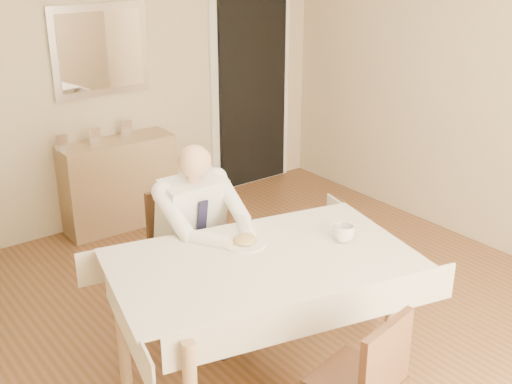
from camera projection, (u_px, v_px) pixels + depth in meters
room at (293, 153)px, 3.63m from camera, size 5.00×5.02×2.60m
doorway at (252, 89)px, 6.43m from camera, size 0.96×0.07×2.10m
mirror at (101, 50)px, 5.35m from camera, size 0.86×0.04×0.76m
dining_table at (262, 271)px, 3.66m from camera, size 1.94×1.40×0.75m
chair_far at (183, 244)px, 4.37m from camera, size 0.42×0.42×0.87m
chair_near at (367, 379)px, 3.10m from camera, size 0.45×0.46×0.83m
seated_man at (205, 232)px, 4.09m from camera, size 0.48×0.72×1.24m
plate at (245, 243)px, 3.78m from camera, size 0.26×0.26×0.02m
food at (245, 240)px, 3.78m from camera, size 0.14×0.14×0.06m
knife at (256, 242)px, 3.76m from camera, size 0.01×0.13×0.01m
fork at (245, 246)px, 3.71m from camera, size 0.01×0.13×0.01m
coffee_mug at (344, 233)px, 3.81m from camera, size 0.14×0.14×0.10m
sideboard at (120, 184)px, 5.67m from camera, size 1.01×0.36×0.80m
photo_frame_left at (62, 143)px, 5.23m from camera, size 0.10×0.02×0.14m
photo_frame_center at (95, 136)px, 5.40m from camera, size 0.10×0.02×0.14m
photo_frame_right at (126, 128)px, 5.61m from camera, size 0.10×0.02×0.14m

